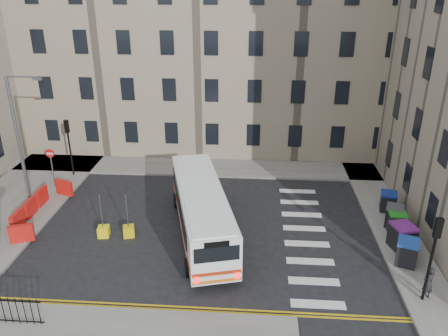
# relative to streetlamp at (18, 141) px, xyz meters

# --- Properties ---
(ground) EXTENTS (120.00, 120.00, 0.00)m
(ground) POSITION_rel_streetlamp_xyz_m (13.00, -2.00, -4.34)
(ground) COLOR black
(ground) RESTS_ON ground
(pavement_north) EXTENTS (36.00, 3.20, 0.15)m
(pavement_north) POSITION_rel_streetlamp_xyz_m (7.00, 6.60, -4.26)
(pavement_north) COLOR slate
(pavement_north) RESTS_ON ground
(pavement_east) EXTENTS (2.40, 26.00, 0.15)m
(pavement_east) POSITION_rel_streetlamp_xyz_m (22.00, 2.00, -4.26)
(pavement_east) COLOR slate
(pavement_east) RESTS_ON ground
(pavement_west) EXTENTS (6.00, 22.00, 0.15)m
(pavement_west) POSITION_rel_streetlamp_xyz_m (-1.00, -1.00, -4.26)
(pavement_west) COLOR slate
(pavement_west) RESTS_ON ground
(terrace_north) EXTENTS (38.30, 10.80, 17.20)m
(terrace_north) POSITION_rel_streetlamp_xyz_m (6.00, 13.50, 4.28)
(terrace_north) COLOR gray
(terrace_north) RESTS_ON ground
(traffic_light_east) EXTENTS (0.28, 0.22, 4.10)m
(traffic_light_east) POSITION_rel_streetlamp_xyz_m (21.60, -7.50, -1.47)
(traffic_light_east) COLOR black
(traffic_light_east) RESTS_ON pavement_east
(traffic_light_nw) EXTENTS (0.28, 0.22, 4.10)m
(traffic_light_nw) POSITION_rel_streetlamp_xyz_m (1.00, 4.50, -1.47)
(traffic_light_nw) COLOR black
(traffic_light_nw) RESTS_ON pavement_west
(streetlamp) EXTENTS (0.50, 0.22, 8.14)m
(streetlamp) POSITION_rel_streetlamp_xyz_m (0.00, 0.00, 0.00)
(streetlamp) COLOR #595B5E
(streetlamp) RESTS_ON pavement_west
(no_entry_north) EXTENTS (0.60, 0.08, 3.00)m
(no_entry_north) POSITION_rel_streetlamp_xyz_m (0.50, 2.50, -2.26)
(no_entry_north) COLOR #595B5E
(no_entry_north) RESTS_ON pavement_west
(roadworks_barriers) EXTENTS (1.66, 6.26, 1.00)m
(roadworks_barriers) POSITION_rel_streetlamp_xyz_m (1.16, -1.50, -3.69)
(roadworks_barriers) COLOR red
(roadworks_barriers) RESTS_ON pavement_west
(bus) EXTENTS (4.84, 10.47, 2.78)m
(bus) POSITION_rel_streetlamp_xyz_m (11.21, -2.59, -2.73)
(bus) COLOR white
(bus) RESTS_ON ground
(wheelie_bin_a) EXTENTS (1.34, 1.43, 1.27)m
(wheelie_bin_a) POSITION_rel_streetlamp_xyz_m (21.67, -4.79, -3.55)
(wheelie_bin_a) COLOR black
(wheelie_bin_a) RESTS_ON pavement_east
(wheelie_bin_b) EXTENTS (1.37, 1.48, 1.36)m
(wheelie_bin_b) POSITION_rel_streetlamp_xyz_m (21.83, -3.45, -3.50)
(wheelie_bin_b) COLOR black
(wheelie_bin_b) RESTS_ON pavement_east
(wheelie_bin_c) EXTENTS (0.99, 1.12, 1.18)m
(wheelie_bin_c) POSITION_rel_streetlamp_xyz_m (22.00, -1.78, -3.59)
(wheelie_bin_c) COLOR black
(wheelie_bin_c) RESTS_ON pavement_east
(wheelie_bin_d) EXTENTS (1.25, 1.33, 1.19)m
(wheelie_bin_d) POSITION_rel_streetlamp_xyz_m (22.07, -1.10, -3.59)
(wheelie_bin_d) COLOR black
(wheelie_bin_d) RESTS_ON pavement_east
(wheelie_bin_e) EXTENTS (1.13, 1.23, 1.17)m
(wheelie_bin_e) POSITION_rel_streetlamp_xyz_m (22.23, 0.70, -3.60)
(wheelie_bin_e) COLOR black
(wheelie_bin_e) RESTS_ON pavement_east
(pedestrian) EXTENTS (0.70, 0.60, 1.63)m
(pedestrian) POSITION_rel_streetlamp_xyz_m (21.74, -7.39, -3.37)
(pedestrian) COLOR black
(pedestrian) RESTS_ON pavement_east
(bollard_yellow) EXTENTS (0.74, 0.74, 0.60)m
(bollard_yellow) POSITION_rel_streetlamp_xyz_m (7.20, -3.11, -4.04)
(bollard_yellow) COLOR #D1B90B
(bollard_yellow) RESTS_ON ground
(bollard_chevron) EXTENTS (0.68, 0.68, 0.60)m
(bollard_chevron) POSITION_rel_streetlamp_xyz_m (5.81, -3.24, -4.04)
(bollard_chevron) COLOR yellow
(bollard_chevron) RESTS_ON ground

